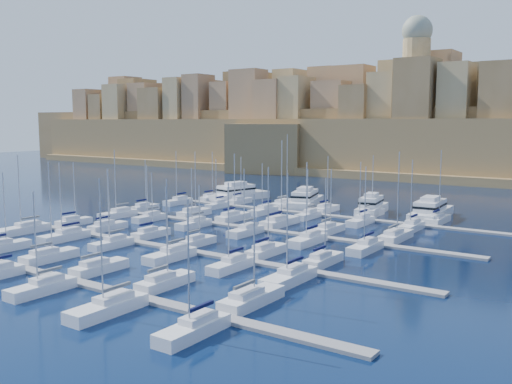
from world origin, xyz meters
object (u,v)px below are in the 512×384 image
Objects in this scene: sailboat_4 at (165,282)px; motor_yacht_d at (431,211)px; motor_yacht_b at (305,200)px; sailboat_2 at (49,256)px; motor_yacht_c at (372,207)px; motor_yacht_a at (237,193)px.

sailboat_4 is 0.71× the size of motor_yacht_d.
motor_yacht_b is at bearing 105.57° from sailboat_4.
sailboat_2 is 79.48m from motor_yacht_d.
motor_yacht_c and motor_yacht_d have the same top height.
motor_yacht_b is (4.47, 70.75, 0.97)m from sailboat_2.
motor_yacht_a is at bearing -179.85° from motor_yacht_d.
motor_yacht_b is at bearing 175.17° from motor_yacht_c.
motor_yacht_d is (13.03, 1.76, 0.00)m from motor_yacht_c.
sailboat_4 is 73.61m from motor_yacht_b.
motor_yacht_c is (-1.48, 69.36, 0.99)m from sailboat_4.
sailboat_2 reaches higher than motor_yacht_d.
sailboat_2 is at bearing -76.73° from motor_yacht_a.
motor_yacht_c is 13.15m from motor_yacht_d.
sailboat_2 is 72.78m from motor_yacht_a.
sailboat_2 is at bearing -116.75° from motor_yacht_d.
sailboat_4 is 69.38m from motor_yacht_c.
motor_yacht_a is 52.48m from motor_yacht_d.
motor_yacht_b is 18.33m from motor_yacht_c.
sailboat_2 reaches higher than motor_yacht_a.
sailboat_4 is 72.06m from motor_yacht_d.
motor_yacht_a is at bearing 179.78° from motor_yacht_b.
motor_yacht_a is 21.18m from motor_yacht_b.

